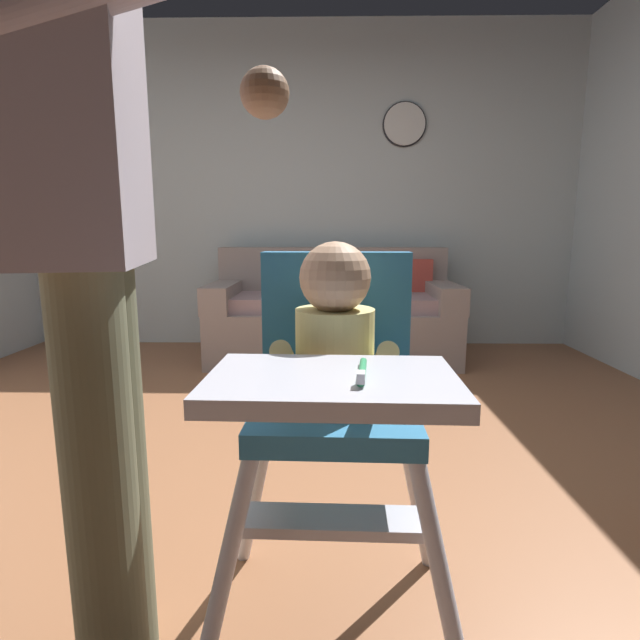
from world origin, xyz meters
The scene contains 6 objects.
ground centered at (0.00, 0.00, -0.05)m, with size 6.29×6.51×0.10m, color #955E3C.
wall_far centered at (0.00, 2.48, 1.35)m, with size 5.49×0.06×2.69m, color silver.
couch centered at (0.28, 1.96, 0.33)m, with size 1.88×0.86×0.86m.
high_chair centered at (0.26, -0.79, 0.66)m, with size 0.63×0.74×0.96m.
adult_standing centered at (-0.21, -0.89, 0.95)m, with size 0.58×0.50×1.68m.
wall_clock centered at (0.87, 2.44, 1.87)m, with size 0.36×0.04×0.36m.
Camera 1 is at (0.24, -1.83, 0.97)m, focal length 27.37 mm.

